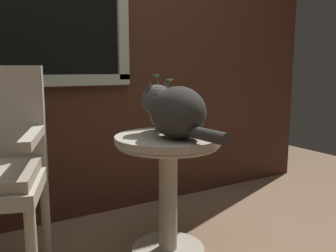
% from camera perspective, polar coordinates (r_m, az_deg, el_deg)
% --- Properties ---
extents(back_wall, '(4.00, 0.07, 2.60)m').
position_cam_1_polar(back_wall, '(2.36, -15.50, 16.79)').
color(back_wall, '#47281C').
rests_on(back_wall, ground_plane).
extents(wicker_side_table, '(0.54, 0.54, 0.64)m').
position_cam_1_polar(wicker_side_table, '(1.85, 0.00, -7.33)').
color(wicker_side_table, '#B2A893').
rests_on(wicker_side_table, ground_plane).
extents(cat, '(0.27, 0.61, 0.28)m').
position_cam_1_polar(cat, '(1.74, 1.08, 2.50)').
color(cat, '#33302D').
rests_on(cat, wicker_side_table).
extents(pewter_vase_with_ivy, '(0.13, 0.13, 0.31)m').
position_cam_1_polar(pewter_vase_with_ivy, '(1.95, -0.92, 1.95)').
color(pewter_vase_with_ivy, gray).
rests_on(pewter_vase_with_ivy, wicker_side_table).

